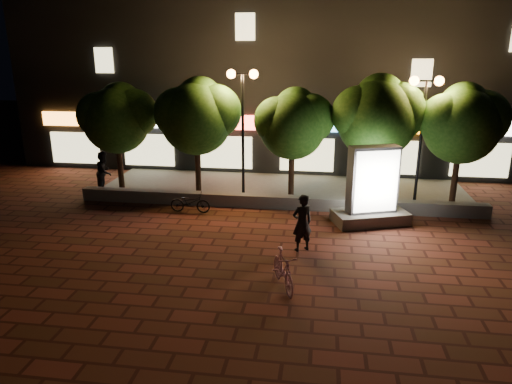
% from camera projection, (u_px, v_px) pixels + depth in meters
% --- Properties ---
extents(ground, '(80.00, 80.00, 0.00)m').
position_uv_depth(ground, '(263.00, 248.00, 14.80)').
color(ground, '#5E271D').
rests_on(ground, ground).
extents(retaining_wall, '(16.00, 0.45, 0.50)m').
position_uv_depth(retaining_wall, '(276.00, 202.00, 18.52)').
color(retaining_wall, slate).
rests_on(retaining_wall, ground).
extents(sidewalk, '(16.00, 5.00, 0.08)m').
position_uv_depth(sidewalk, '(281.00, 189.00, 20.95)').
color(sidewalk, slate).
rests_on(sidewalk, ground).
extents(building_block, '(28.00, 8.12, 11.30)m').
position_uv_depth(building_block, '(293.00, 69.00, 25.65)').
color(building_block, black).
rests_on(building_block, ground).
extents(tree_far_left, '(3.36, 2.80, 4.63)m').
position_uv_depth(tree_far_left, '(118.00, 116.00, 19.96)').
color(tree_far_left, black).
rests_on(tree_far_left, sidewalk).
extents(tree_left, '(3.60, 3.00, 4.89)m').
position_uv_depth(tree_left, '(198.00, 114.00, 19.44)').
color(tree_left, black).
rests_on(tree_left, sidewalk).
extents(tree_mid, '(3.24, 2.70, 4.50)m').
position_uv_depth(tree_mid, '(294.00, 121.00, 18.97)').
color(tree_mid, black).
rests_on(tree_mid, sidewalk).
extents(tree_right, '(3.72, 3.10, 5.07)m').
position_uv_depth(tree_right, '(378.00, 114.00, 18.41)').
color(tree_right, black).
rests_on(tree_right, sidewalk).
extents(tree_far_right, '(3.48, 2.90, 4.76)m').
position_uv_depth(tree_far_right, '(463.00, 121.00, 18.04)').
color(tree_far_right, black).
rests_on(tree_far_right, sidewalk).
extents(street_lamp_left, '(1.26, 0.36, 5.18)m').
position_uv_depth(street_lamp_left, '(243.00, 101.00, 18.76)').
color(street_lamp_left, black).
rests_on(street_lamp_left, sidewalk).
extents(street_lamp_right, '(1.26, 0.36, 4.98)m').
position_uv_depth(street_lamp_right, '(424.00, 107.00, 17.85)').
color(street_lamp_right, black).
rests_on(street_lamp_right, sidewalk).
extents(ad_kiosk, '(2.89, 2.10, 2.82)m').
position_uv_depth(ad_kiosk, '(372.00, 193.00, 16.65)').
color(ad_kiosk, slate).
rests_on(ad_kiosk, ground).
extents(scooter_pink, '(1.08, 1.78, 1.04)m').
position_uv_depth(scooter_pink, '(283.00, 270.00, 12.20)').
color(scooter_pink, '#CA7F9B').
rests_on(scooter_pink, ground).
extents(rider, '(0.79, 0.71, 1.82)m').
position_uv_depth(rider, '(302.00, 223.00, 14.40)').
color(rider, black).
rests_on(rider, ground).
extents(scooter_parked, '(1.55, 0.55, 0.82)m').
position_uv_depth(scooter_parked, '(190.00, 202.00, 17.96)').
color(scooter_parked, black).
rests_on(scooter_parked, ground).
extents(pedestrian, '(0.77, 0.94, 1.78)m').
position_uv_depth(pedestrian, '(104.00, 172.00, 20.14)').
color(pedestrian, black).
rests_on(pedestrian, sidewalk).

